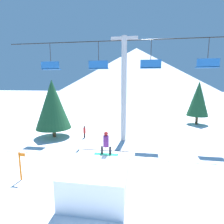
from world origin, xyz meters
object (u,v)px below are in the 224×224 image
object	(u,v)px
snowboarder	(106,143)
trail_marker	(20,165)
pine_tree_near	(53,104)
distant_skier	(84,131)
snow_ramp	(98,178)

from	to	relation	value
snowboarder	trail_marker	distance (m)	5.03
pine_tree_near	distant_skier	bearing A→B (deg)	2.41
snow_ramp	snowboarder	world-z (taller)	snowboarder
trail_marker	snowboarder	bearing A→B (deg)	8.24
snowboarder	snow_ramp	bearing A→B (deg)	-100.12
pine_tree_near	distant_skier	size ratio (longest dim) A/B	4.74
snowboarder	trail_marker	xyz separation A→B (m)	(-4.80, -0.70, -1.32)
distant_skier	pine_tree_near	bearing A→B (deg)	-177.59
snow_ramp	trail_marker	world-z (taller)	trail_marker
pine_tree_near	trail_marker	distance (m)	8.54
snow_ramp	trail_marker	xyz separation A→B (m)	(-4.59, 0.46, 0.11)
snow_ramp	distant_skier	bearing A→B (deg)	111.53
pine_tree_near	snowboarder	bearing A→B (deg)	-46.97
pine_tree_near	trail_marker	world-z (taller)	pine_tree_near
trail_marker	distant_skier	xyz separation A→B (m)	(1.23, 8.07, -0.22)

